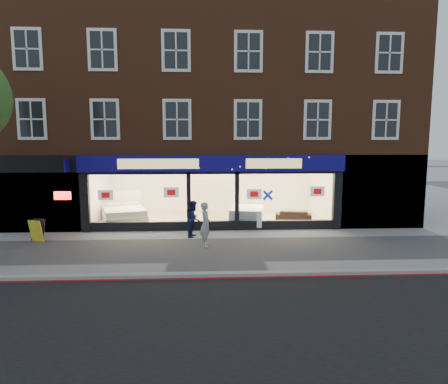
{
  "coord_description": "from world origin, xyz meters",
  "views": [
    {
      "loc": [
        -0.38,
        -14.15,
        4.0
      ],
      "look_at": [
        0.46,
        2.5,
        1.77
      ],
      "focal_mm": 32.0,
      "sensor_mm": 36.0,
      "label": 1
    }
  ],
  "objects": [
    {
      "name": "road",
      "position": [
        0.0,
        -8.0,
        0.0
      ],
      "size": [
        60.0,
        10.0,
        0.01
      ],
      "primitive_type": "cube",
      "color": "black",
      "rests_on": "ground"
    },
    {
      "name": "showroom_floor",
      "position": [
        0.0,
        5.25,
        0.05
      ],
      "size": [
        11.0,
        4.5,
        0.1
      ],
      "primitive_type": "cube",
      "color": "tan",
      "rests_on": "ground"
    },
    {
      "name": "bedside_table",
      "position": [
        -5.1,
        5.57,
        0.38
      ],
      "size": [
        0.48,
        0.48,
        0.55
      ],
      "primitive_type": "cube",
      "rotation": [
        0.0,
        0.0,
        -0.06
      ],
      "color": "brown",
      "rests_on": "showroom_floor"
    },
    {
      "name": "ground",
      "position": [
        0.0,
        0.0,
        0.0
      ],
      "size": [
        120.0,
        120.0,
        0.0
      ],
      "primitive_type": "plane",
      "color": "gray",
      "rests_on": "ground"
    },
    {
      "name": "pedestrian_grey",
      "position": [
        -0.34,
        0.43,
        0.83
      ],
      "size": [
        0.45,
        0.64,
        1.67
      ],
      "primitive_type": "imported",
      "rotation": [
        0.0,
        0.0,
        1.66
      ],
      "color": "#A1A3A8",
      "rests_on": "ground"
    },
    {
      "name": "sofa",
      "position": [
        3.87,
        4.41,
        0.35
      ],
      "size": [
        1.78,
        0.93,
        0.5
      ],
      "primitive_type": "imported",
      "rotation": [
        0.0,
        0.0,
        2.98
      ],
      "color": "black",
      "rests_on": "showroom_floor"
    },
    {
      "name": "building",
      "position": [
        -0.02,
        6.93,
        6.67
      ],
      "size": [
        19.0,
        8.26,
        10.3
      ],
      "color": "brown",
      "rests_on": "ground"
    },
    {
      "name": "display_bed",
      "position": [
        -4.18,
        4.64,
        0.47
      ],
      "size": [
        2.57,
        2.83,
        1.33
      ],
      "rotation": [
        0.0,
        0.0,
        0.32
      ],
      "color": "beige",
      "rests_on": "showroom_floor"
    },
    {
      "name": "kerb_line",
      "position": [
        0.0,
        -3.1,
        0.01
      ],
      "size": [
        60.0,
        0.1,
        0.01
      ],
      "primitive_type": "cube",
      "color": "#8C0A07",
      "rests_on": "ground"
    },
    {
      "name": "pedestrian_blue",
      "position": [
        -0.82,
        1.9,
        0.75
      ],
      "size": [
        0.72,
        0.84,
        1.5
      ],
      "primitive_type": "imported",
      "rotation": [
        0.0,
        0.0,
        1.35
      ],
      "color": "#181A43",
      "rests_on": "ground"
    },
    {
      "name": "mattress_stack",
      "position": [
        1.6,
        4.0,
        0.47
      ],
      "size": [
        1.8,
        2.1,
        0.73
      ],
      "rotation": [
        0.0,
        0.0,
        -0.2
      ],
      "color": "white",
      "rests_on": "showroom_floor"
    },
    {
      "name": "kerb_stone",
      "position": [
        0.0,
        -2.9,
        0.06
      ],
      "size": [
        60.0,
        0.25,
        0.12
      ],
      "primitive_type": "cube",
      "color": "gray",
      "rests_on": "ground"
    },
    {
      "name": "a_board",
      "position": [
        -6.9,
        1.41,
        0.45
      ],
      "size": [
        0.68,
        0.56,
        0.89
      ],
      "primitive_type": "cube",
      "rotation": [
        0.0,
        0.0,
        -0.38
      ],
      "color": "gold",
      "rests_on": "ground"
    }
  ]
}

